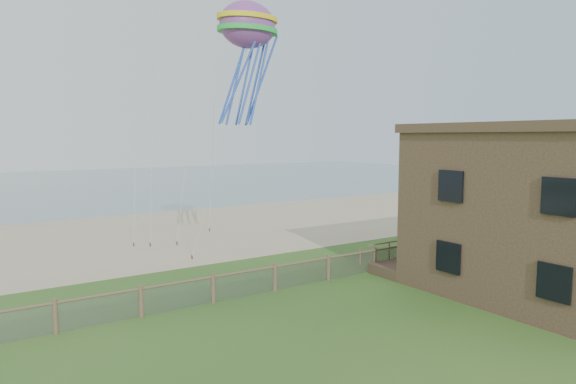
% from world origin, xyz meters
% --- Properties ---
extents(ground, '(160.00, 160.00, 0.00)m').
position_xyz_m(ground, '(0.00, 0.00, 0.00)').
color(ground, '#26501B').
rests_on(ground, ground).
extents(sand_beach, '(72.00, 20.00, 0.02)m').
position_xyz_m(sand_beach, '(0.00, 22.00, 0.00)').
color(sand_beach, tan).
rests_on(sand_beach, ground).
extents(ocean, '(160.00, 68.00, 0.02)m').
position_xyz_m(ocean, '(0.00, 66.00, 0.00)').
color(ocean, slate).
rests_on(ocean, ground).
extents(chainlink_fence, '(36.20, 0.20, 1.25)m').
position_xyz_m(chainlink_fence, '(0.00, 6.00, 0.55)').
color(chainlink_fence, brown).
rests_on(chainlink_fence, ground).
extents(motel_deck, '(15.00, 2.00, 0.50)m').
position_xyz_m(motel_deck, '(13.00, 5.00, 0.25)').
color(motel_deck, brown).
rests_on(motel_deck, ground).
extents(picnic_table, '(2.01, 1.79, 0.70)m').
position_xyz_m(picnic_table, '(7.72, 5.00, 0.35)').
color(picnic_table, brown).
rests_on(picnic_table, ground).
extents(octopus_kite, '(3.65, 2.86, 6.77)m').
position_xyz_m(octopus_kite, '(1.29, 10.57, 10.73)').
color(octopus_kite, '#EE2545').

